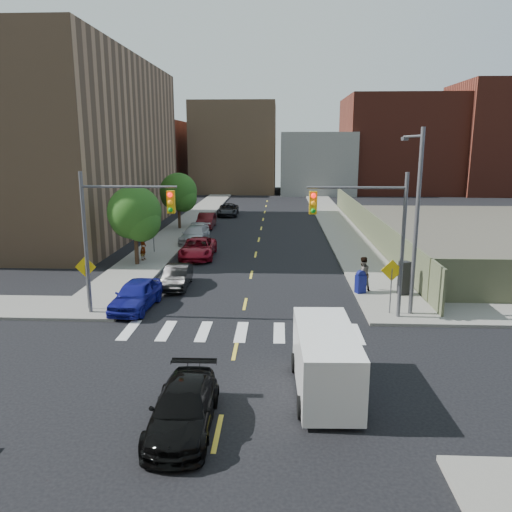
# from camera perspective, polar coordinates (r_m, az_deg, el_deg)

# --- Properties ---
(ground) EXTENTS (160.00, 160.00, 0.00)m
(ground) POSITION_cam_1_polar(r_m,az_deg,el_deg) (18.98, -2.92, -13.09)
(ground) COLOR black
(ground) RESTS_ON ground
(sidewalk_nw) EXTENTS (3.50, 73.00, 0.15)m
(sidewalk_nw) POSITION_cam_1_polar(r_m,az_deg,el_deg) (59.82, -6.53, 4.80)
(sidewalk_nw) COLOR gray
(sidewalk_nw) RESTS_ON ground
(sidewalk_ne) EXTENTS (3.50, 73.00, 0.15)m
(sidewalk_ne) POSITION_cam_1_polar(r_m,az_deg,el_deg) (59.37, 8.45, 4.68)
(sidewalk_ne) COLOR gray
(sidewalk_ne) RESTS_ON ground
(fence_north) EXTENTS (0.12, 44.00, 2.50)m
(fence_north) POSITION_cam_1_polar(r_m,az_deg,el_deg) (46.22, 12.43, 3.72)
(fence_north) COLOR #5D5D41
(fence_north) RESTS_ON ground
(building_nw) EXTENTS (22.00, 30.00, 16.00)m
(building_nw) POSITION_cam_1_polar(r_m,az_deg,el_deg) (52.64, -24.67, 11.33)
(building_nw) COLOR #8C6B4C
(building_nw) RESTS_ON ground
(bg_bldg_west) EXTENTS (14.00, 18.00, 12.00)m
(bg_bldg_west) POSITION_cam_1_polar(r_m,az_deg,el_deg) (90.20, -12.87, 11.00)
(bg_bldg_west) COLOR #592319
(bg_bldg_west) RESTS_ON ground
(bg_bldg_midwest) EXTENTS (14.00, 16.00, 15.00)m
(bg_bldg_midwest) POSITION_cam_1_polar(r_m,az_deg,el_deg) (89.33, -2.39, 12.25)
(bg_bldg_midwest) COLOR #8C6B4C
(bg_bldg_midwest) RESTS_ON ground
(bg_bldg_center) EXTENTS (12.00, 16.00, 10.00)m
(bg_bldg_center) POSITION_cam_1_polar(r_m,az_deg,el_deg) (87.28, 6.86, 10.52)
(bg_bldg_center) COLOR gray
(bg_bldg_center) RESTS_ON ground
(bg_bldg_east) EXTENTS (18.00, 18.00, 16.00)m
(bg_bldg_east) POSITION_cam_1_polar(r_m,az_deg,el_deg) (91.28, 15.82, 12.11)
(bg_bldg_east) COLOR #592319
(bg_bldg_east) RESTS_ON ground
(bg_bldg_fareast) EXTENTS (14.00, 16.00, 18.00)m
(bg_bldg_fareast) POSITION_cam_1_polar(r_m,az_deg,el_deg) (94.26, 25.86, 11.96)
(bg_bldg_fareast) COLOR #592319
(bg_bldg_fareast) RESTS_ON ground
(signal_nw) EXTENTS (4.59, 0.30, 7.00)m
(signal_nw) POSITION_cam_1_polar(r_m,az_deg,el_deg) (24.54, -15.74, 3.51)
(signal_nw) COLOR #59595E
(signal_nw) RESTS_ON ground
(signal_ne) EXTENTS (4.59, 0.30, 7.00)m
(signal_ne) POSITION_cam_1_polar(r_m,az_deg,el_deg) (23.68, 12.98, 3.34)
(signal_ne) COLOR #59595E
(signal_ne) RESTS_ON ground
(streetlight_ne) EXTENTS (0.25, 3.70, 9.00)m
(streetlight_ne) POSITION_cam_1_polar(r_m,az_deg,el_deg) (24.94, 17.73, 5.13)
(streetlight_ne) COLOR #59595E
(streetlight_ne) RESTS_ON ground
(warn_sign_nw) EXTENTS (1.06, 0.06, 2.83)m
(warn_sign_nw) POSITION_cam_1_polar(r_m,az_deg,el_deg) (26.12, -18.86, -1.85)
(warn_sign_nw) COLOR #59595E
(warn_sign_nw) RESTS_ON ground
(warn_sign_ne) EXTENTS (1.06, 0.06, 2.83)m
(warn_sign_ne) POSITION_cam_1_polar(r_m,az_deg,el_deg) (24.93, 15.24, -2.28)
(warn_sign_ne) COLOR #59595E
(warn_sign_ne) RESTS_ON ground
(warn_sign_midwest) EXTENTS (1.06, 0.06, 2.83)m
(warn_sign_midwest) POSITION_cam_1_polar(r_m,az_deg,el_deg) (38.71, -11.67, 3.16)
(warn_sign_midwest) COLOR #59595E
(warn_sign_midwest) RESTS_ON ground
(tree_west_near) EXTENTS (3.66, 3.64, 5.52)m
(tree_west_near) POSITION_cam_1_polar(r_m,az_deg,el_deg) (34.77, -13.69, 4.47)
(tree_west_near) COLOR #332114
(tree_west_near) RESTS_ON ground
(tree_west_far) EXTENTS (3.66, 3.64, 5.52)m
(tree_west_far) POSITION_cam_1_polar(r_m,az_deg,el_deg) (49.25, -8.85, 7.02)
(tree_west_far) COLOR #332114
(tree_west_far) RESTS_ON ground
(parked_car_blue) EXTENTS (2.08, 4.48, 1.49)m
(parked_car_blue) POSITION_cam_1_polar(r_m,az_deg,el_deg) (26.16, -13.56, -4.33)
(parked_car_blue) COLOR navy
(parked_car_blue) RESTS_ON ground
(parked_car_black) EXTENTS (1.51, 3.98, 1.30)m
(parked_car_black) POSITION_cam_1_polar(r_m,az_deg,el_deg) (29.62, -9.01, -2.31)
(parked_car_black) COLOR black
(parked_car_black) RESTS_ON ground
(parked_car_red) EXTENTS (2.54, 5.25, 1.44)m
(parked_car_red) POSITION_cam_1_polar(r_m,az_deg,el_deg) (36.99, -6.65, 0.89)
(parked_car_red) COLOR maroon
(parked_car_red) RESTS_ON ground
(parked_car_silver) EXTENTS (2.31, 5.10, 1.45)m
(parked_car_silver) POSITION_cam_1_polar(r_m,az_deg,el_deg) (42.38, -6.98, 2.40)
(parked_car_silver) COLOR #A5A8AD
(parked_car_silver) RESTS_ON ground
(parked_car_white) EXTENTS (1.61, 3.84, 1.30)m
(parked_car_white) POSITION_cam_1_polar(r_m,az_deg,el_deg) (45.57, -6.51, 3.04)
(parked_car_white) COLOR silver
(parked_car_white) RESTS_ON ground
(parked_car_maroon) EXTENTS (1.61, 4.46, 1.46)m
(parked_car_maroon) POSITION_cam_1_polar(r_m,az_deg,el_deg) (50.14, -5.70, 4.05)
(parked_car_maroon) COLOR #470E11
(parked_car_maroon) RESTS_ON ground
(parked_car_grey) EXTENTS (2.44, 5.04, 1.38)m
(parked_car_grey) POSITION_cam_1_polar(r_m,az_deg,el_deg) (58.59, -3.21, 5.30)
(parked_car_grey) COLOR black
(parked_car_grey) RESTS_ON ground
(black_sedan) EXTENTS (1.85, 4.47, 1.29)m
(black_sedan) POSITION_cam_1_polar(r_m,az_deg,el_deg) (15.50, -8.30, -16.84)
(black_sedan) COLOR black
(black_sedan) RESTS_ON ground
(cargo_van) EXTENTS (2.17, 4.96, 2.24)m
(cargo_van) POSITION_cam_1_polar(r_m,az_deg,el_deg) (17.35, 7.89, -11.49)
(cargo_van) COLOR white
(cargo_van) RESTS_ON ground
(mailbox) EXTENTS (0.64, 0.58, 1.28)m
(mailbox) POSITION_cam_1_polar(r_m,az_deg,el_deg) (28.26, 11.87, -2.92)
(mailbox) COLOR navy
(mailbox) RESTS_ON sidewalk_ne
(payphone) EXTENTS (0.68, 0.63, 1.85)m
(payphone) POSITION_cam_1_polar(r_m,az_deg,el_deg) (28.47, 16.57, -2.42)
(payphone) COLOR black
(payphone) RESTS_ON sidewalk_ne
(pedestrian_west) EXTENTS (0.50, 0.68, 1.73)m
(pedestrian_west) POSITION_cam_1_polar(r_m,az_deg,el_deg) (36.30, -12.78, 0.91)
(pedestrian_west) COLOR gray
(pedestrian_west) RESTS_ON sidewalk_nw
(pedestrian_east) EXTENTS (1.17, 1.06, 1.97)m
(pedestrian_east) POSITION_cam_1_polar(r_m,az_deg,el_deg) (28.51, 12.06, -2.03)
(pedestrian_east) COLOR gray
(pedestrian_east) RESTS_ON sidewalk_ne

